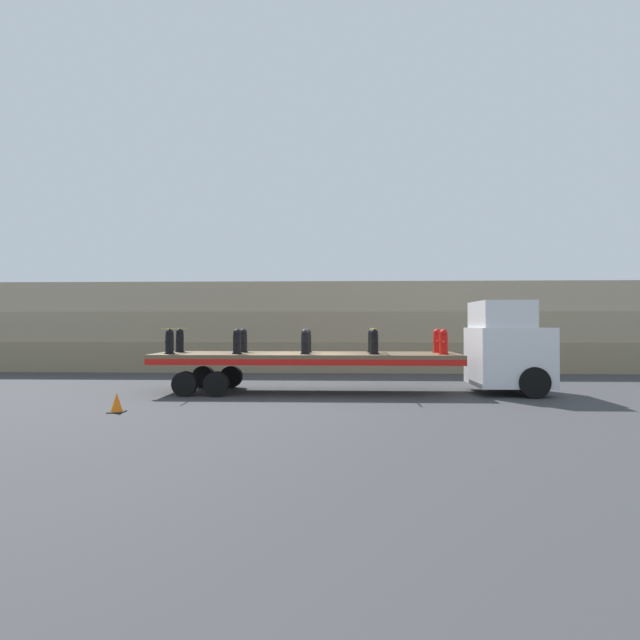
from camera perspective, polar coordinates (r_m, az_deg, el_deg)
ground_plane at (r=17.56m, az=-1.58°, el=-8.25°), size 120.00×120.00×0.00m
rock_cliff at (r=25.80m, az=-0.37°, el=-0.78°), size 60.00×3.30×4.50m
truck_cab at (r=18.35m, az=20.86°, el=-2.97°), size 2.43×2.58×3.16m
flatbed_trailer at (r=17.49m, az=-3.54°, el=-4.56°), size 10.49×2.58×1.36m
fire_hydrant_black_near_0 at (r=17.79m, az=-16.81°, el=-2.39°), size 0.35×0.57×0.85m
fire_hydrant_black_far_0 at (r=18.82m, az=-15.73°, el=-2.29°), size 0.35×0.57×0.85m
fire_hydrant_black_near_1 at (r=17.17m, az=-9.46°, el=-2.47°), size 0.35×0.57×0.85m
fire_hydrant_black_far_1 at (r=18.25m, az=-8.77°, el=-2.36°), size 0.35×0.57×0.85m
fire_hydrant_black_near_2 at (r=16.86m, az=-1.70°, el=-2.51°), size 0.35×0.57×0.85m
fire_hydrant_black_far_2 at (r=17.95m, az=-1.46°, el=-2.40°), size 0.35×0.57×0.85m
fire_hydrant_black_near_3 at (r=16.87m, az=6.21°, el=-2.51°), size 0.35×0.57×0.85m
fire_hydrant_black_far_3 at (r=17.96m, az=5.96°, el=-2.39°), size 0.35×0.57×0.85m
fire_hydrant_red_near_4 at (r=17.19m, az=13.96°, el=-2.46°), size 0.35×0.57×0.85m
fire_hydrant_red_far_4 at (r=18.26m, az=13.26°, el=-2.35°), size 0.35×0.57×0.85m
cargo_strap_rear at (r=18.30m, az=-16.25°, el=-0.94°), size 0.05×2.68×0.01m
cargo_strap_middle at (r=17.40m, az=6.08°, el=-0.98°), size 0.05×2.68×0.01m
traffic_cone at (r=14.60m, az=-22.21°, el=-8.75°), size 0.40×0.40×0.53m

